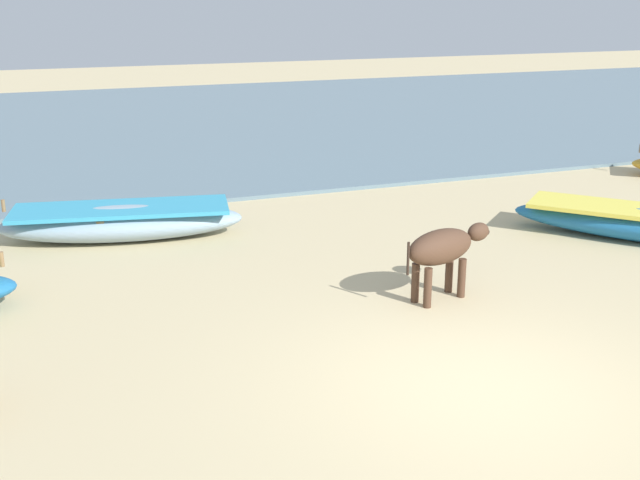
% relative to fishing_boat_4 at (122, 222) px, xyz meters
% --- Properties ---
extents(ground, '(80.00, 80.00, 0.00)m').
position_rel_fishing_boat_4_xyz_m(ground, '(2.83, -6.71, -0.31)').
color(ground, '#CCB789').
extents(sea_water, '(60.00, 20.00, 0.08)m').
position_rel_fishing_boat_4_xyz_m(sea_water, '(2.83, 11.76, -0.27)').
color(sea_water, slate).
rests_on(sea_water, ground).
extents(fishing_boat_4, '(4.17, 1.90, 0.77)m').
position_rel_fishing_boat_4_xyz_m(fishing_boat_4, '(0.00, 0.00, 0.00)').
color(fishing_boat_4, '#8CA5B7').
rests_on(fishing_boat_4, ground).
extents(cow_second_adult_dark, '(1.49, 0.71, 0.98)m').
position_rel_fishing_boat_4_xyz_m(cow_second_adult_dark, '(3.68, -4.29, 0.40)').
color(cow_second_adult_dark, '#4C3323').
rests_on(cow_second_adult_dark, ground).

